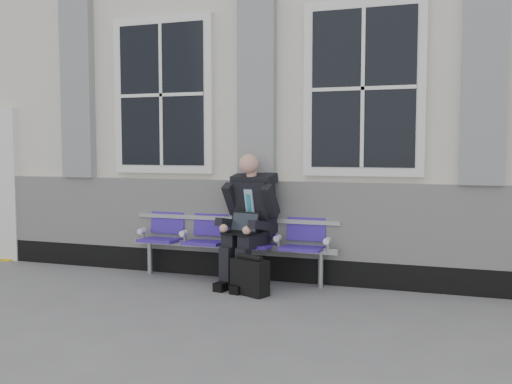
% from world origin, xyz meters
% --- Properties ---
extents(ground, '(70.00, 70.00, 0.00)m').
position_xyz_m(ground, '(0.00, 0.00, 0.00)').
color(ground, slate).
rests_on(ground, ground).
extents(station_building, '(14.40, 4.40, 4.49)m').
position_xyz_m(station_building, '(-0.02, 3.47, 2.22)').
color(station_building, silver).
rests_on(station_building, ground).
extents(bench, '(2.60, 0.47, 0.91)m').
position_xyz_m(bench, '(-1.18, 1.32, 0.55)').
color(bench, '#9EA0A3').
rests_on(bench, ground).
extents(businessman, '(0.67, 0.90, 1.52)m').
position_xyz_m(businessman, '(-0.91, 1.18, 0.81)').
color(businessman, black).
rests_on(businessman, ground).
extents(briefcase, '(0.47, 0.34, 0.44)m').
position_xyz_m(briefcase, '(-0.75, 0.74, 0.20)').
color(briefcase, black).
rests_on(briefcase, ground).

